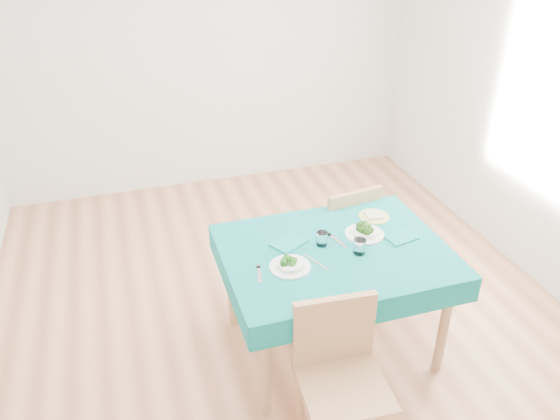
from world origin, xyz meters
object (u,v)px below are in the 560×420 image
object	(u,v)px
chair_near	(345,372)
table	(332,300)
bowl_far	(365,230)
chair_far	(339,221)
bowl_near	(290,262)
side_plate	(374,217)

from	to	relation	value
chair_near	table	bearing A→B (deg)	76.28
bowl_far	table	bearing A→B (deg)	-157.54
chair_far	bowl_near	distance (m)	1.03
chair_near	chair_far	size ratio (longest dim) A/B	1.05
chair_near	side_plate	bearing A→B (deg)	62.34
chair_far	bowl_far	distance (m)	0.64
chair_far	side_plate	xyz separation A→B (m)	(0.07, -0.39, 0.24)
chair_far	side_plate	distance (m)	0.47
table	chair_far	xyz separation A→B (m)	(0.32, 0.67, 0.14)
chair_far	bowl_far	xyz separation A→B (m)	(-0.09, -0.57, 0.27)
chair_far	table	bearing A→B (deg)	56.69
table	bowl_far	size ratio (longest dim) A/B	5.50
chair_far	bowl_near	xyz separation A→B (m)	(-0.64, -0.76, 0.27)
chair_far	bowl_near	bearing A→B (deg)	42.46
chair_near	chair_far	bearing A→B (deg)	72.46
side_plate	table	bearing A→B (deg)	-144.59
chair_near	bowl_far	size ratio (longest dim) A/B	4.51
chair_far	bowl_near	size ratio (longest dim) A/B	4.40
chair_near	bowl_far	bearing A→B (deg)	64.49
chair_far	bowl_far	bearing A→B (deg)	73.73
bowl_near	side_plate	xyz separation A→B (m)	(0.70, 0.37, -0.03)
bowl_near	bowl_far	world-z (taller)	bowl_far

